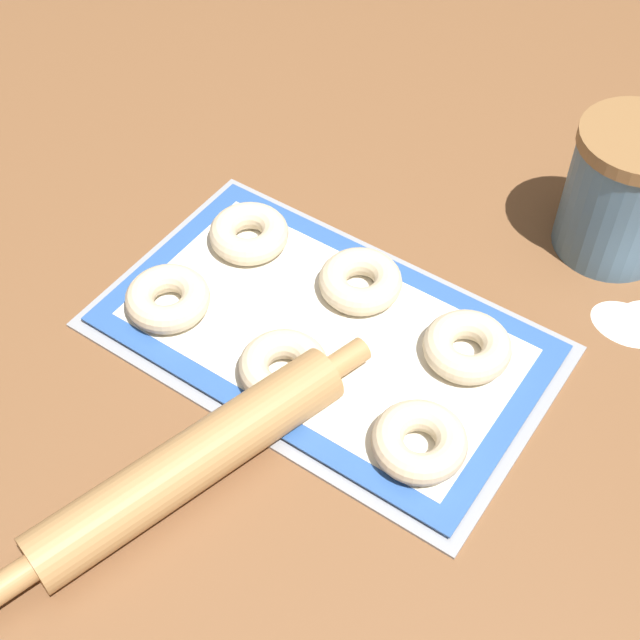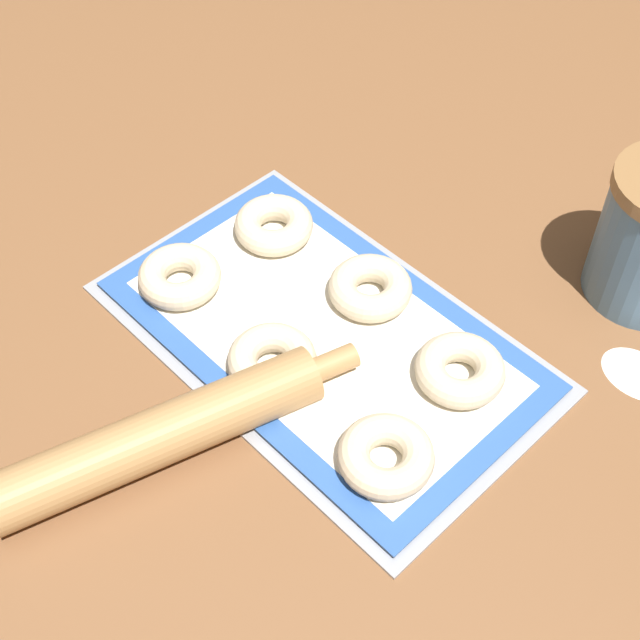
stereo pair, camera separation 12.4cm
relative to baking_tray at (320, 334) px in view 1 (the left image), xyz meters
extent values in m
plane|color=brown|center=(0.00, -0.02, 0.00)|extent=(2.80, 2.80, 0.00)
cube|color=#93969B|center=(0.00, 0.00, 0.00)|extent=(0.48, 0.29, 0.01)
cube|color=#2D569E|center=(0.00, 0.00, 0.01)|extent=(0.46, 0.27, 0.00)
cube|color=silver|center=(0.00, 0.00, 0.01)|extent=(0.41, 0.22, 0.00)
torus|color=beige|center=(-0.15, -0.07, 0.02)|extent=(0.09, 0.09, 0.03)
torus|color=beige|center=(0.00, -0.07, 0.02)|extent=(0.09, 0.09, 0.03)
torus|color=beige|center=(0.16, -0.07, 0.02)|extent=(0.09, 0.09, 0.03)
torus|color=beige|center=(-0.14, 0.06, 0.02)|extent=(0.09, 0.09, 0.03)
torus|color=beige|center=(0.00, 0.07, 0.02)|extent=(0.09, 0.09, 0.03)
torus|color=beige|center=(0.15, 0.06, 0.02)|extent=(0.09, 0.09, 0.03)
cylinder|color=slate|center=(0.20, 0.31, 0.07)|extent=(0.13, 0.13, 0.14)
cylinder|color=#AD7F4C|center=(0.00, -0.21, 0.02)|extent=(0.15, 0.33, 0.06)
cylinder|color=#AD7F4C|center=(0.05, -0.03, 0.02)|extent=(0.04, 0.06, 0.03)
cylinder|color=#AD7F4C|center=(-0.05, -0.39, 0.02)|extent=(0.04, 0.06, 0.03)
ellipsoid|color=white|center=(0.27, 0.20, 0.00)|extent=(0.08, 0.06, 0.00)
camera|label=1|loc=(0.34, -0.50, 0.74)|focal=50.00mm
camera|label=2|loc=(0.44, -0.42, 0.74)|focal=50.00mm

